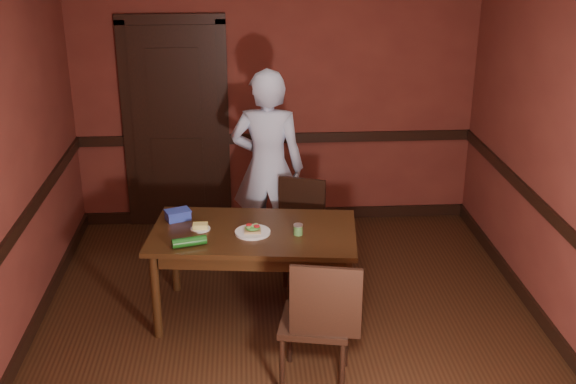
{
  "coord_description": "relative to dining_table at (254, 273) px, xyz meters",
  "views": [
    {
      "loc": [
        -0.33,
        -4.78,
        3.06
      ],
      "look_at": [
        0.0,
        0.35,
        1.05
      ],
      "focal_mm": 45.0,
      "sensor_mm": 36.0,
      "label": 1
    }
  ],
  "objects": [
    {
      "name": "chair_far",
      "position": [
        0.5,
        0.55,
        0.08
      ],
      "size": [
        0.54,
        0.54,
        0.9
      ],
      "primitive_type": null,
      "rotation": [
        0.0,
        0.0,
        -0.35
      ],
      "color": "black",
      "rests_on": "floor"
    },
    {
      "name": "sandwich_plate",
      "position": [
        -0.01,
        -0.05,
        0.39
      ],
      "size": [
        0.27,
        0.27,
        0.07
      ],
      "rotation": [
        0.0,
        0.0,
        0.21
      ],
      "color": "white",
      "rests_on": "dining_table"
    },
    {
      "name": "dado_right",
      "position": [
        2.26,
        -0.33,
        0.53
      ],
      "size": [
        0.03,
        4.5,
        0.1
      ],
      "primitive_type": "cube",
      "color": "black",
      "rests_on": "ground"
    },
    {
      "name": "sauce_jar",
      "position": [
        0.34,
        -0.1,
        0.41
      ],
      "size": [
        0.07,
        0.07,
        0.09
      ],
      "rotation": [
        0.0,
        0.0,
        -0.25
      ],
      "color": "#4E803C",
      "rests_on": "dining_table"
    },
    {
      "name": "door",
      "position": [
        -0.73,
        1.88,
        0.72
      ],
      "size": [
        1.05,
        0.07,
        2.2
      ],
      "color": "black",
      "rests_on": "ground"
    },
    {
      "name": "wall_right",
      "position": [
        2.27,
        -0.33,
        0.98
      ],
      "size": [
        0.02,
        4.5,
        2.7
      ],
      "primitive_type": "cube",
      "color": "maroon",
      "rests_on": "ground"
    },
    {
      "name": "wall_front",
      "position": [
        0.27,
        -2.58,
        0.98
      ],
      "size": [
        4.0,
        0.02,
        2.7
      ],
      "primitive_type": "cube",
      "color": "maroon",
      "rests_on": "ground"
    },
    {
      "name": "wall_left",
      "position": [
        -1.73,
        -0.33,
        0.98
      ],
      "size": [
        0.02,
        4.5,
        2.7
      ],
      "primitive_type": "cube",
      "color": "maroon",
      "rests_on": "ground"
    },
    {
      "name": "food_tub",
      "position": [
        -0.6,
        0.25,
        0.41
      ],
      "size": [
        0.23,
        0.2,
        0.08
      ],
      "rotation": [
        0.0,
        0.0,
        0.38
      ],
      "color": "#3149BC",
      "rests_on": "dining_table"
    },
    {
      "name": "dado_back",
      "position": [
        0.27,
        1.9,
        0.53
      ],
      "size": [
        4.0,
        0.03,
        0.1
      ],
      "primitive_type": "cube",
      "color": "black",
      "rests_on": "ground"
    },
    {
      "name": "chair_near",
      "position": [
        0.4,
        -0.92,
        0.12
      ],
      "size": [
        0.54,
        0.54,
        0.99
      ],
      "primitive_type": null,
      "rotation": [
        0.0,
        0.0,
        2.95
      ],
      "color": "black",
      "rests_on": "floor"
    },
    {
      "name": "baseboard_back",
      "position": [
        0.27,
        1.9,
        -0.31
      ],
      "size": [
        4.0,
        0.03,
        0.12
      ],
      "primitive_type": "cube",
      "color": "black",
      "rests_on": "ground"
    },
    {
      "name": "wall_back",
      "position": [
        0.27,
        1.92,
        0.98
      ],
      "size": [
        4.0,
        0.02,
        2.7
      ],
      "primitive_type": "cube",
      "color": "maroon",
      "rests_on": "ground"
    },
    {
      "name": "wrapped_veg",
      "position": [
        -0.48,
        -0.25,
        0.41
      ],
      "size": [
        0.27,
        0.14,
        0.07
      ],
      "primitive_type": "cylinder",
      "rotation": [
        0.0,
        1.57,
        0.29
      ],
      "color": "#134F13",
      "rests_on": "dining_table"
    },
    {
      "name": "floor",
      "position": [
        0.27,
        -0.33,
        -0.37
      ],
      "size": [
        4.0,
        4.5,
        0.01
      ],
      "primitive_type": "cube",
      "color": "black",
      "rests_on": "ground"
    },
    {
      "name": "baseboard_left",
      "position": [
        -1.71,
        -0.33,
        -0.31
      ],
      "size": [
        0.03,
        4.5,
        0.12
      ],
      "primitive_type": "cube",
      "color": "black",
      "rests_on": "ground"
    },
    {
      "name": "dado_left",
      "position": [
        -1.71,
        -0.33,
        0.53
      ],
      "size": [
        0.03,
        4.5,
        0.1
      ],
      "primitive_type": "cube",
      "color": "black",
      "rests_on": "ground"
    },
    {
      "name": "person",
      "position": [
        0.15,
        1.0,
        0.53
      ],
      "size": [
        0.72,
        0.53,
        1.81
      ],
      "primitive_type": "imported",
      "rotation": [
        0.0,
        0.0,
        2.99
      ],
      "color": "silver",
      "rests_on": "floor"
    },
    {
      "name": "cheese_saucer",
      "position": [
        -0.41,
        0.05,
        0.39
      ],
      "size": [
        0.15,
        0.15,
        0.05
      ],
      "rotation": [
        0.0,
        0.0,
        -0.14
      ],
      "color": "white",
      "rests_on": "dining_table"
    },
    {
      "name": "baseboard_right",
      "position": [
        2.26,
        -0.33,
        -0.31
      ],
      "size": [
        0.03,
        4.5,
        0.12
      ],
      "primitive_type": "cube",
      "color": "black",
      "rests_on": "ground"
    },
    {
      "name": "dining_table",
      "position": [
        0.0,
        0.0,
        0.0
      ],
      "size": [
        1.68,
        1.07,
        0.74
      ],
      "primitive_type": "cube",
      "rotation": [
        0.0,
        0.0,
        -0.11
      ],
      "color": "black",
      "rests_on": "floor"
    }
  ]
}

